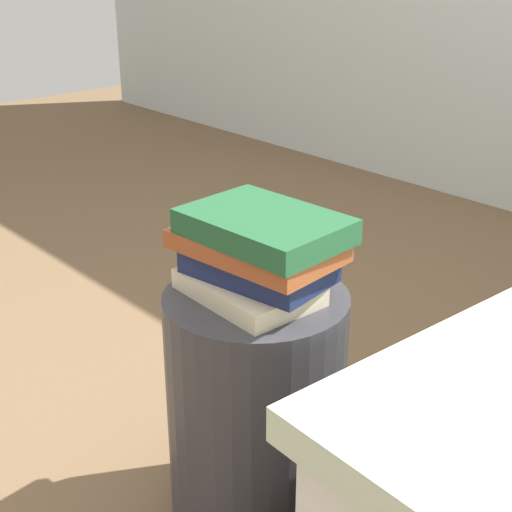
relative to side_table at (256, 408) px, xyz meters
name	(u,v)px	position (x,y,z in m)	size (l,w,h in m)	color
ground_plane	(256,506)	(0.00, 0.00, -0.24)	(8.00, 8.00, 0.00)	brown
side_table	(256,408)	(0.00, 0.00, 0.00)	(0.34, 0.34, 0.48)	#333338
book_cream	(248,287)	(-0.01, -0.01, 0.26)	(0.24, 0.17, 0.04)	beige
book_navy	(260,266)	(0.00, 0.01, 0.30)	(0.25, 0.15, 0.04)	#19234C
book_rust	(256,245)	(-0.01, 0.01, 0.34)	(0.29, 0.18, 0.03)	#994723
book_forest	(264,226)	(0.01, 0.01, 0.37)	(0.27, 0.19, 0.04)	#1E512D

